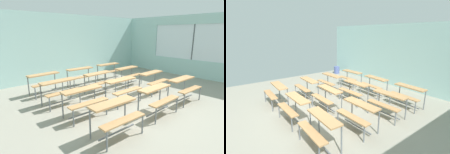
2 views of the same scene
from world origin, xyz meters
TOP-DOWN VIEW (x-y plane):
  - ground at (0.00, 0.00)m, footprint 10.00×9.00m
  - wall_back at (0.00, 4.50)m, footprint 10.00×0.12m
  - desk_bench_r0c0 at (-1.50, -0.96)m, footprint 1.12×0.62m
  - desk_bench_r0c1 at (0.06, -0.92)m, footprint 1.10×0.60m
  - desk_bench_r0c2 at (1.51, -0.93)m, footprint 1.12×0.63m
  - desk_bench_r1c0 at (-1.48, 0.27)m, footprint 1.11×0.62m
  - desk_bench_r1c1 at (-0.03, 0.30)m, footprint 1.11×0.60m
  - desk_bench_r1c2 at (1.53, 0.27)m, footprint 1.12×0.62m
  - desk_bench_r2c0 at (-1.57, 1.47)m, footprint 1.12×0.63m
  - desk_bench_r2c1 at (0.00, 1.51)m, footprint 1.12×0.63m
  - desk_bench_r2c2 at (1.53, 1.52)m, footprint 1.12×0.63m
  - desk_bench_r3c0 at (-1.53, 2.68)m, footprint 1.13×0.65m
  - desk_bench_r3c1 at (-0.03, 2.69)m, footprint 1.12×0.63m
  - desk_bench_r3c2 at (1.52, 2.71)m, footprint 1.12×0.63m
  - trash_bin at (-4.14, 3.79)m, footprint 0.36×0.36m

SIDE VIEW (x-z plane):
  - ground at x=0.00m, z-range -0.05..0.00m
  - trash_bin at x=-4.14m, z-range 0.00..0.45m
  - desk_bench_r0c0 at x=-1.50m, z-range 0.19..0.93m
  - desk_bench_r0c1 at x=0.06m, z-range 0.19..0.93m
  - desk_bench_r0c2 at x=1.51m, z-range 0.19..0.93m
  - desk_bench_r1c0 at x=-1.48m, z-range 0.19..0.93m
  - desk_bench_r1c1 at x=-0.03m, z-range 0.19..0.93m
  - desk_bench_r1c2 at x=1.53m, z-range 0.19..0.93m
  - desk_bench_r2c0 at x=-1.57m, z-range 0.19..0.93m
  - desk_bench_r2c1 at x=0.00m, z-range 0.19..0.93m
  - desk_bench_r2c2 at x=1.53m, z-range 0.19..0.93m
  - desk_bench_r3c0 at x=-1.53m, z-range 0.19..0.93m
  - desk_bench_r3c1 at x=-0.03m, z-range 0.19..0.93m
  - desk_bench_r3c2 at x=1.52m, z-range 0.19..0.93m
  - wall_back at x=0.00m, z-range 0.00..3.00m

